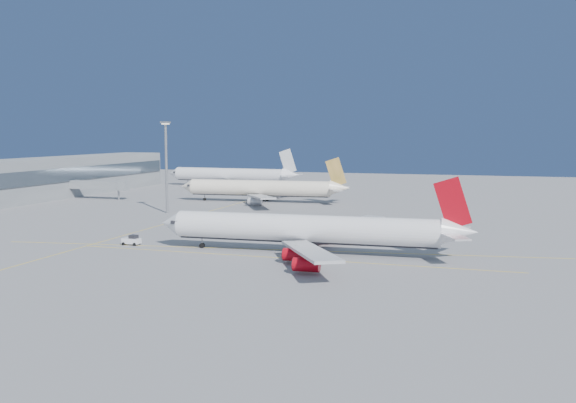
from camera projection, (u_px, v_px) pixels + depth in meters
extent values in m
plane|color=slate|center=(282.00, 245.00, 140.25)|extent=(500.00, 500.00, 0.00)
cube|color=gray|center=(72.00, 175.00, 254.30)|extent=(18.00, 110.00, 15.00)
cube|color=#3F4C59|center=(92.00, 172.00, 251.40)|extent=(0.40, 107.80, 5.00)
cube|color=gray|center=(97.00, 185.00, 236.26)|extent=(22.00, 3.00, 3.00)
cylinder|color=gray|center=(119.00, 193.00, 233.86)|extent=(0.70, 0.70, 5.20)
cube|color=gray|center=(123.00, 186.00, 232.99)|extent=(3.20, 3.60, 3.40)
cube|color=yellow|center=(284.00, 258.00, 125.48)|extent=(90.00, 0.18, 0.02)
cube|color=yellow|center=(273.00, 250.00, 134.56)|extent=(118.86, 16.88, 0.02)
cube|color=yellow|center=(180.00, 220.00, 180.61)|extent=(0.18, 140.00, 0.02)
cylinder|color=white|center=(304.00, 229.00, 130.23)|extent=(54.64, 7.85, 5.64)
cone|color=white|center=(171.00, 223.00, 137.82)|extent=(4.60, 5.81, 5.64)
cone|color=white|center=(460.00, 232.00, 122.24)|extent=(7.02, 5.63, 5.36)
cube|color=black|center=(179.00, 221.00, 137.28)|extent=(1.77, 5.42, 0.68)
cube|color=#B7B7BC|center=(310.00, 251.00, 113.95)|extent=(17.79, 27.20, 0.53)
cube|color=#B7B7BC|center=(342.00, 226.00, 144.28)|extent=(15.91, 27.84, 0.53)
cube|color=#A70713|center=(453.00, 203.00, 122.03)|extent=(7.49, 0.74, 10.29)
cylinder|color=gray|center=(202.00, 240.00, 136.37)|extent=(0.23, 0.23, 2.24)
cylinder|color=black|center=(202.00, 245.00, 136.49)|extent=(1.10, 0.72, 1.07)
cylinder|color=gray|center=(304.00, 249.00, 126.51)|extent=(0.31, 0.31, 2.24)
cylinder|color=black|center=(304.00, 254.00, 126.63)|extent=(1.10, 0.92, 1.07)
cylinder|color=gray|center=(313.00, 242.00, 134.17)|extent=(0.31, 0.31, 2.24)
cylinder|color=black|center=(313.00, 247.00, 134.29)|extent=(1.10, 0.92, 1.07)
cylinder|color=#A70713|center=(296.00, 255.00, 120.04)|extent=(4.76, 2.62, 2.43)
cylinder|color=#A70713|center=(306.00, 265.00, 110.85)|extent=(4.76, 2.62, 2.43)
cylinder|color=#A70713|center=(320.00, 237.00, 140.62)|extent=(4.76, 2.62, 2.43)
cylinder|color=#A70713|center=(345.00, 232.00, 147.67)|extent=(4.76, 2.62, 2.43)
cylinder|color=silver|center=(260.00, 188.00, 226.15)|extent=(50.69, 9.11, 5.53)
cone|color=silver|center=(187.00, 186.00, 232.42)|extent=(4.75, 5.83, 5.53)
cone|color=silver|center=(340.00, 188.00, 219.54)|extent=(7.15, 5.72, 5.25)
cube|color=black|center=(192.00, 185.00, 231.93)|extent=(1.92, 5.35, 0.68)
cube|color=#B7B7BC|center=(261.00, 197.00, 210.50)|extent=(17.94, 26.00, 0.53)
cube|color=#B7B7BC|center=(283.00, 189.00, 239.98)|extent=(14.76, 27.06, 0.53)
cube|color=gold|center=(336.00, 172.00, 219.29)|extent=(7.47, 0.97, 10.26)
cylinder|color=gray|center=(205.00, 196.00, 231.25)|extent=(0.23, 0.23, 2.23)
cylinder|color=black|center=(205.00, 199.00, 231.37)|extent=(1.11, 0.75, 1.07)
cylinder|color=gray|center=(259.00, 199.00, 222.49)|extent=(0.31, 0.31, 2.23)
cylinder|color=black|center=(259.00, 202.00, 222.61)|extent=(1.13, 0.95, 1.07)
cylinder|color=gray|center=(265.00, 196.00, 230.09)|extent=(0.31, 0.31, 2.23)
cylinder|color=black|center=(265.00, 199.00, 230.21)|extent=(1.13, 0.95, 1.07)
cylinder|color=#B7B7BC|center=(255.00, 201.00, 213.96)|extent=(4.82, 2.75, 2.42)
cylinder|color=#B7B7BC|center=(274.00, 194.00, 238.19)|extent=(4.82, 2.75, 2.42)
cylinder|color=white|center=(229.00, 175.00, 291.49)|extent=(53.07, 8.87, 5.92)
cone|color=white|center=(174.00, 173.00, 301.56)|extent=(5.08, 6.17, 5.92)
cone|color=white|center=(291.00, 175.00, 280.88)|extent=(7.70, 6.03, 5.62)
cube|color=black|center=(178.00, 172.00, 300.79)|extent=(2.00, 5.71, 0.74)
cube|color=#B7B7BC|center=(223.00, 181.00, 275.05)|extent=(16.06, 28.41, 0.58)
cube|color=#B7B7BC|center=(253.00, 176.00, 304.89)|extent=(18.67, 27.55, 0.58)
cube|color=silver|center=(288.00, 161.00, 280.81)|extent=(8.14, 0.93, 11.18)
cylinder|color=gray|center=(187.00, 181.00, 299.46)|extent=(0.25, 0.25, 2.43)
cylinder|color=black|center=(187.00, 184.00, 299.59)|extent=(1.20, 0.80, 1.16)
cylinder|color=gray|center=(227.00, 183.00, 287.58)|extent=(0.34, 0.34, 2.43)
cylinder|color=black|center=(227.00, 186.00, 287.71)|extent=(1.21, 1.01, 1.16)
cylinder|color=gray|center=(235.00, 182.00, 295.44)|extent=(0.34, 0.34, 2.43)
cylinder|color=black|center=(235.00, 185.00, 295.57)|extent=(1.21, 1.01, 1.16)
cylinder|color=#B7B7BC|center=(220.00, 185.00, 278.96)|extent=(5.21, 2.92, 2.64)
cylinder|color=#B7B7BC|center=(245.00, 181.00, 303.49)|extent=(5.21, 2.92, 2.64)
cube|color=white|center=(131.00, 241.00, 140.21)|extent=(3.93, 1.99, 1.17)
cube|color=black|center=(134.00, 237.00, 139.93)|extent=(1.58, 1.68, 0.88)
cylinder|color=black|center=(123.00, 244.00, 139.71)|extent=(0.69, 0.35, 0.68)
cylinder|color=black|center=(128.00, 242.00, 141.66)|extent=(0.69, 0.35, 0.68)
cylinder|color=black|center=(134.00, 244.00, 138.88)|extent=(0.69, 0.35, 0.68)
cylinder|color=black|center=(139.00, 243.00, 140.82)|extent=(0.69, 0.35, 0.68)
cylinder|color=gray|center=(166.00, 168.00, 194.16)|extent=(0.76, 0.76, 27.27)
cube|color=gray|center=(165.00, 122.00, 192.67)|extent=(2.40, 2.40, 0.55)
cube|color=white|center=(165.00, 124.00, 192.72)|extent=(1.75, 1.75, 0.27)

